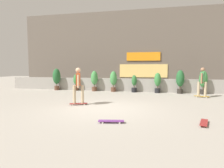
# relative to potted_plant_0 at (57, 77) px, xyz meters

# --- Properties ---
(ground_plane) EXTENTS (48.00, 48.00, 0.00)m
(ground_plane) POSITION_rel_potted_plant_0_xyz_m (5.17, -5.55, -0.95)
(ground_plane) COLOR #A8A093
(planter_wall) EXTENTS (18.00, 0.40, 0.90)m
(planter_wall) POSITION_rel_potted_plant_0_xyz_m (5.17, 0.45, -0.50)
(planter_wall) COLOR gray
(planter_wall) RESTS_ON ground
(building_backdrop) EXTENTS (20.00, 2.08, 6.50)m
(building_backdrop) POSITION_rel_potted_plant_0_xyz_m (5.17, 4.45, 2.30)
(building_backdrop) COLOR #60564C
(building_backdrop) RESTS_ON ground
(potted_plant_0) EXTENTS (0.57, 0.57, 1.61)m
(potted_plant_0) POSITION_rel_potted_plant_0_xyz_m (0.00, 0.00, 0.00)
(potted_plant_0) COLOR brown
(potted_plant_0) RESTS_ON ground
(potted_plant_1) EXTENTS (0.36, 0.36, 1.18)m
(potted_plant_1) POSITION_rel_potted_plant_0_xyz_m (1.53, 0.00, -0.33)
(potted_plant_1) COLOR brown
(potted_plant_1) RESTS_ON ground
(potted_plant_2) EXTENTS (0.49, 0.49, 1.45)m
(potted_plant_2) POSITION_rel_potted_plant_0_xyz_m (2.95, 0.00, -0.11)
(potted_plant_2) COLOR brown
(potted_plant_2) RESTS_ON ground
(potted_plant_3) EXTENTS (0.48, 0.48, 1.43)m
(potted_plant_3) POSITION_rel_potted_plant_0_xyz_m (4.35, 0.00, -0.12)
(potted_plant_3) COLOR brown
(potted_plant_3) RESTS_ON ground
(potted_plant_4) EXTENTS (0.36, 0.36, 1.17)m
(potted_plant_4) POSITION_rel_potted_plant_0_xyz_m (5.81, 0.00, -0.34)
(potted_plant_4) COLOR black
(potted_plant_4) RESTS_ON ground
(potted_plant_5) EXTENTS (0.43, 0.43, 1.34)m
(potted_plant_5) POSITION_rel_potted_plant_0_xyz_m (7.36, 0.00, -0.19)
(potted_plant_5) COLOR black
(potted_plant_5) RESTS_ON ground
(potted_plant_6) EXTENTS (0.52, 0.52, 1.52)m
(potted_plant_6) POSITION_rel_potted_plant_0_xyz_m (8.79, 0.00, -0.06)
(potted_plant_6) COLOR #2D2823
(potted_plant_6) RESTS_ON ground
(potted_plant_7) EXTENTS (0.51, 0.51, 1.50)m
(potted_plant_7) POSITION_rel_potted_plant_0_xyz_m (10.18, 0.00, -0.08)
(potted_plant_7) COLOR #2D2823
(potted_plant_7) RESTS_ON ground
(skater_far_right) EXTENTS (0.82, 0.52, 1.70)m
(skater_far_right) POSITION_rel_potted_plant_0_xyz_m (3.83, -5.07, -0.00)
(skater_far_right) COLOR maroon
(skater_far_right) RESTS_ON ground
(skater_far_left) EXTENTS (0.82, 0.53, 1.70)m
(skater_far_left) POSITION_rel_potted_plant_0_xyz_m (9.82, -1.43, -0.00)
(skater_far_left) COLOR #BF8C26
(skater_far_left) RESTS_ON ground
(skateboard_near_camera) EXTENTS (0.82, 0.34, 0.08)m
(skateboard_near_camera) POSITION_rel_potted_plant_0_xyz_m (5.93, -7.54, -0.88)
(skateboard_near_camera) COLOR #72338C
(skateboard_near_camera) RESTS_ON ground
(skateboard_aside) EXTENTS (0.40, 0.82, 0.08)m
(skateboard_aside) POSITION_rel_potted_plant_0_xyz_m (8.71, -7.08, -0.88)
(skateboard_aside) COLOR maroon
(skateboard_aside) RESTS_ON ground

